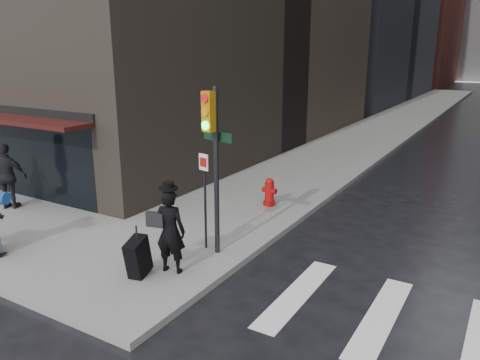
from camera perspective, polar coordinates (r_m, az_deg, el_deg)
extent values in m
plane|color=black|center=(10.39, -13.64, -10.81)|extent=(140.00, 140.00, 0.00)
cube|color=slate|center=(34.49, 19.45, 7.25)|extent=(4.00, 50.00, 0.15)
cube|color=silver|center=(9.35, 7.02, -13.56)|extent=(0.50, 3.00, 0.01)
cube|color=silver|center=(8.94, 16.80, -15.66)|extent=(0.50, 3.00, 0.01)
cube|color=black|center=(16.46, -26.67, 2.90)|extent=(8.00, 0.12, 2.60)
imported|color=black|center=(9.55, -8.50, -6.18)|extent=(0.72, 0.55, 1.76)
cylinder|color=black|center=(9.26, -8.72, -1.01)|extent=(0.38, 0.38, 0.05)
cylinder|color=black|center=(9.24, -8.73, -0.65)|extent=(0.23, 0.23, 0.14)
cube|color=black|center=(9.55, -10.29, -4.77)|extent=(0.39, 0.20, 0.30)
cube|color=black|center=(9.64, -12.32, -9.20)|extent=(0.44, 0.73, 0.89)
cylinder|color=black|center=(9.46, -12.49, -6.61)|extent=(0.04, 0.04, 0.41)
imported|color=black|center=(14.78, -26.47, 0.39)|extent=(1.18, 0.93, 1.88)
cylinder|color=black|center=(10.05, -2.90, 0.87)|extent=(0.11, 0.11, 3.69)
cube|color=#B4750C|center=(9.66, -3.88, 8.33)|extent=(0.29, 0.22, 0.83)
cylinder|color=red|center=(9.57, -4.31, 9.91)|extent=(0.19, 0.08, 0.18)
cylinder|color=orange|center=(9.60, -4.28, 8.27)|extent=(0.19, 0.08, 0.18)
cylinder|color=#19E533|center=(9.64, -4.24, 6.64)|extent=(0.19, 0.08, 0.18)
cylinder|color=black|center=(10.52, -4.26, -2.68)|extent=(0.06, 0.06, 2.21)
cube|color=white|center=(10.24, -4.46, 2.18)|extent=(0.27, 0.08, 0.37)
cube|color=black|center=(9.95, -2.71, 5.33)|extent=(0.82, 0.20, 0.20)
cylinder|color=#9C0A09|center=(13.75, 3.58, -2.84)|extent=(0.36, 0.36, 0.11)
cylinder|color=#9C0A09|center=(13.66, 3.60, -1.72)|extent=(0.27, 0.27, 0.68)
sphere|color=#9C0A09|center=(13.56, 3.63, -0.26)|extent=(0.25, 0.25, 0.25)
cylinder|color=#9C0A09|center=(13.63, 3.61, -1.27)|extent=(0.46, 0.20, 0.16)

